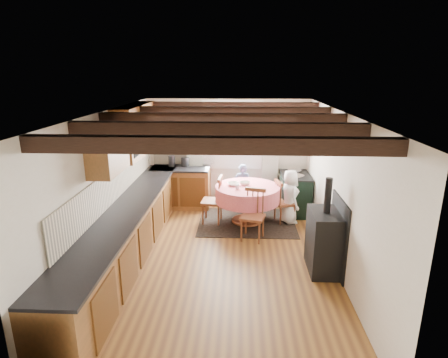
{
  "coord_description": "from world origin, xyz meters",
  "views": [
    {
      "loc": [
        0.29,
        -5.41,
        2.98
      ],
      "look_at": [
        0.0,
        0.8,
        1.15
      ],
      "focal_mm": 29.48,
      "sensor_mm": 36.0,
      "label": 1
    }
  ],
  "objects_px": {
    "dining_table": "(247,205)",
    "chair_left": "(212,200)",
    "aga_range": "(295,193)",
    "child_right": "(290,197)",
    "child_far": "(242,187)",
    "chair_near": "(253,215)",
    "chair_right": "(285,201)",
    "cast_iron_stove": "(325,225)",
    "cup": "(237,187)"
  },
  "relations": [
    {
      "from": "dining_table",
      "to": "chair_left",
      "type": "xyz_separation_m",
      "value": [
        -0.71,
        -0.01,
        0.1
      ]
    },
    {
      "from": "aga_range",
      "to": "chair_left",
      "type": "bearing_deg",
      "value": -159.5
    },
    {
      "from": "chair_left",
      "to": "child_right",
      "type": "distance_m",
      "value": 1.57
    },
    {
      "from": "aga_range",
      "to": "child_far",
      "type": "relative_size",
      "value": 0.91
    },
    {
      "from": "dining_table",
      "to": "chair_near",
      "type": "xyz_separation_m",
      "value": [
        0.09,
        -0.77,
        0.08
      ]
    },
    {
      "from": "chair_right",
      "to": "cast_iron_stove",
      "type": "bearing_deg",
      "value": 175.19
    },
    {
      "from": "child_far",
      "to": "cup",
      "type": "height_order",
      "value": "child_far"
    },
    {
      "from": "child_far",
      "to": "chair_near",
      "type": "bearing_deg",
      "value": 97.74
    },
    {
      "from": "chair_right",
      "to": "child_far",
      "type": "relative_size",
      "value": 0.86
    },
    {
      "from": "chair_near",
      "to": "child_right",
      "type": "distance_m",
      "value": 1.13
    },
    {
      "from": "cast_iron_stove",
      "to": "child_right",
      "type": "bearing_deg",
      "value": 99.01
    },
    {
      "from": "child_far",
      "to": "cup",
      "type": "xyz_separation_m",
      "value": [
        -0.1,
        -0.98,
        0.3
      ]
    },
    {
      "from": "dining_table",
      "to": "cup",
      "type": "bearing_deg",
      "value": -137.34
    },
    {
      "from": "dining_table",
      "to": "cast_iron_stove",
      "type": "xyz_separation_m",
      "value": [
        1.15,
        -1.8,
        0.36
      ]
    },
    {
      "from": "chair_left",
      "to": "child_far",
      "type": "xyz_separation_m",
      "value": [
        0.61,
        0.81,
        0.03
      ]
    },
    {
      "from": "child_far",
      "to": "chair_left",
      "type": "bearing_deg",
      "value": 53.91
    },
    {
      "from": "chair_near",
      "to": "aga_range",
      "type": "bearing_deg",
      "value": 72.03
    },
    {
      "from": "dining_table",
      "to": "cast_iron_stove",
      "type": "distance_m",
      "value": 2.16
    },
    {
      "from": "chair_right",
      "to": "cup",
      "type": "bearing_deg",
      "value": 89.06
    },
    {
      "from": "child_far",
      "to": "cup",
      "type": "relative_size",
      "value": 11.54
    },
    {
      "from": "chair_right",
      "to": "child_right",
      "type": "relative_size",
      "value": 0.81
    },
    {
      "from": "chair_near",
      "to": "cup",
      "type": "bearing_deg",
      "value": 131.98
    },
    {
      "from": "chair_right",
      "to": "cast_iron_stove",
      "type": "xyz_separation_m",
      "value": [
        0.38,
        -1.88,
        0.3
      ]
    },
    {
      "from": "chair_right",
      "to": "aga_range",
      "type": "relative_size",
      "value": 0.94
    },
    {
      "from": "chair_left",
      "to": "cup",
      "type": "relative_size",
      "value": 10.87
    },
    {
      "from": "dining_table",
      "to": "chair_left",
      "type": "relative_size",
      "value": 1.32
    },
    {
      "from": "cast_iron_stove",
      "to": "cup",
      "type": "height_order",
      "value": "cast_iron_stove"
    },
    {
      "from": "dining_table",
      "to": "chair_right",
      "type": "bearing_deg",
      "value": 6.01
    },
    {
      "from": "chair_left",
      "to": "child_far",
      "type": "distance_m",
      "value": 1.02
    },
    {
      "from": "aga_range",
      "to": "child_right",
      "type": "height_order",
      "value": "child_right"
    },
    {
      "from": "child_far",
      "to": "child_right",
      "type": "xyz_separation_m",
      "value": [
        0.95,
        -0.74,
        0.03
      ]
    },
    {
      "from": "child_far",
      "to": "cup",
      "type": "bearing_deg",
      "value": 85.09
    },
    {
      "from": "chair_left",
      "to": "cast_iron_stove",
      "type": "relative_size",
      "value": 0.66
    },
    {
      "from": "dining_table",
      "to": "aga_range",
      "type": "bearing_deg",
      "value": 31.78
    },
    {
      "from": "cast_iron_stove",
      "to": "child_right",
      "type": "distance_m",
      "value": 1.89
    },
    {
      "from": "chair_right",
      "to": "child_far",
      "type": "distance_m",
      "value": 1.13
    },
    {
      "from": "aga_range",
      "to": "cast_iron_stove",
      "type": "height_order",
      "value": "cast_iron_stove"
    },
    {
      "from": "dining_table",
      "to": "cup",
      "type": "distance_m",
      "value": 0.51
    },
    {
      "from": "chair_left",
      "to": "cast_iron_stove",
      "type": "xyz_separation_m",
      "value": [
        1.86,
        -1.79,
        0.26
      ]
    },
    {
      "from": "chair_right",
      "to": "cup",
      "type": "relative_size",
      "value": 9.91
    },
    {
      "from": "chair_near",
      "to": "child_far",
      "type": "relative_size",
      "value": 0.91
    },
    {
      "from": "cast_iron_stove",
      "to": "child_far",
      "type": "height_order",
      "value": "cast_iron_stove"
    },
    {
      "from": "dining_table",
      "to": "chair_right",
      "type": "relative_size",
      "value": 1.45
    },
    {
      "from": "aga_range",
      "to": "child_far",
      "type": "height_order",
      "value": "child_far"
    },
    {
      "from": "chair_right",
      "to": "child_right",
      "type": "xyz_separation_m",
      "value": [
        0.09,
        -0.02,
        0.11
      ]
    },
    {
      "from": "aga_range",
      "to": "cup",
      "type": "bearing_deg",
      "value": -146.24
    },
    {
      "from": "chair_left",
      "to": "child_far",
      "type": "height_order",
      "value": "child_far"
    },
    {
      "from": "dining_table",
      "to": "cast_iron_stove",
      "type": "bearing_deg",
      "value": -57.53
    },
    {
      "from": "chair_near",
      "to": "chair_left",
      "type": "height_order",
      "value": "chair_left"
    },
    {
      "from": "cup",
      "to": "aga_range",
      "type": "bearing_deg",
      "value": 33.76
    }
  ]
}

